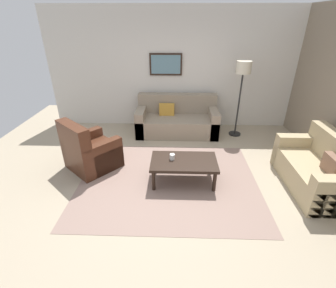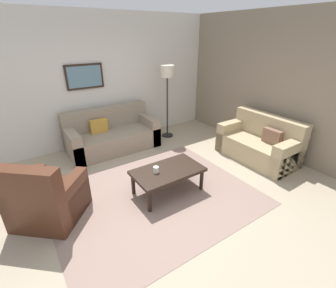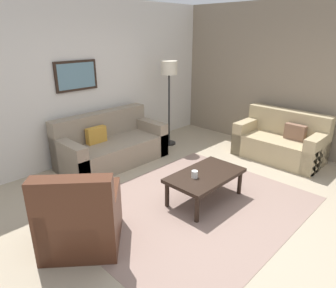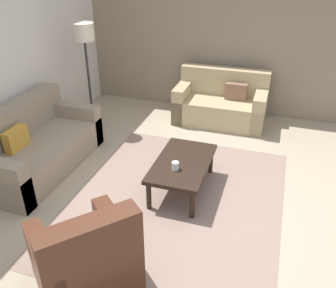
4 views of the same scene
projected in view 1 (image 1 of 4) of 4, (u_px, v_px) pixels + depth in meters
ground_plane at (168, 181)px, 4.23m from camera, size 8.00×8.00×0.00m
rear_partition at (172, 70)px, 5.90m from camera, size 6.00×0.12×2.80m
area_rug at (168, 180)px, 4.23m from camera, size 3.03×2.47×0.01m
couch_main at (177, 120)px, 5.95m from camera, size 1.91×0.91×0.88m
couch_loveseat at (320, 171)px, 3.96m from camera, size 0.82×1.53×0.88m
armchair_leather at (89, 154)px, 4.46m from camera, size 1.13×1.13×0.95m
coffee_table at (184, 163)px, 4.07m from camera, size 1.10×0.64×0.41m
cup at (172, 157)px, 4.06m from camera, size 0.08×0.08×0.10m
lamp_standing at (243, 75)px, 5.27m from camera, size 0.32×0.32×1.71m
framed_artwork at (166, 64)px, 5.76m from camera, size 0.77×0.04×0.50m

